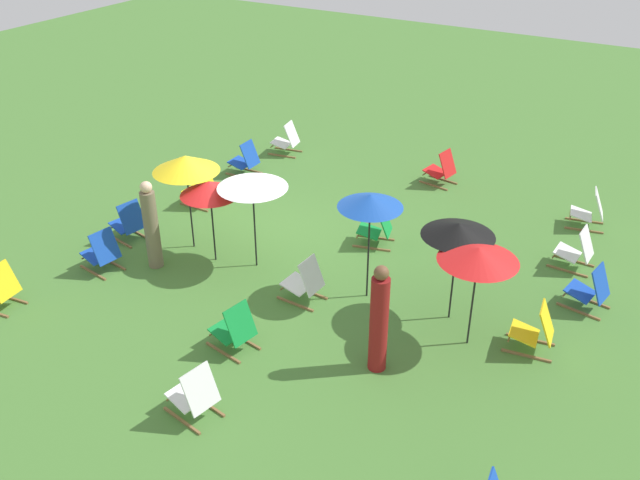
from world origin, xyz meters
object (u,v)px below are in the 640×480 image
at_px(deckchair_8, 441,169).
at_px(person_0, 151,226).
at_px(deckchair_14, 577,250).
at_px(deckchair_6, 102,252).
at_px(umbrella_4, 186,164).
at_px(deckchair_15, 129,223).
at_px(umbrella_2, 370,201).
at_px(umbrella_0, 459,230).
at_px(deckchair_13, 201,189).
at_px(deckchair_5, 535,330).
at_px(umbrella_5, 479,255).
at_px(person_1, 379,321).
at_px(deckchair_1, 305,282).
at_px(deckchair_9, 287,140).
at_px(deckchair_2, 194,395).
at_px(deckchair_0, 590,211).
at_px(deckchair_12, 377,228).
at_px(umbrella_1, 252,182).
at_px(umbrella_3, 210,188).
at_px(deckchair_4, 590,290).
at_px(deckchair_11, 245,160).

xyz_separation_m(deckchair_8, person_0, (6.09, -3.25, 0.46)).
bearing_deg(deckchair_14, person_0, -57.20).
xyz_separation_m(deckchair_6, umbrella_4, (-1.52, 0.88, 1.39)).
relative_size(deckchair_15, person_0, 0.48).
bearing_deg(umbrella_2, umbrella_0, 94.73).
bearing_deg(umbrella_2, deckchair_15, -83.29).
height_order(deckchair_6, deckchair_13, same).
bearing_deg(deckchair_5, person_0, -88.44).
distance_m(umbrella_5, person_0, 5.95).
bearing_deg(person_0, person_1, -164.33).
relative_size(deckchair_1, deckchair_9, 1.00).
distance_m(deckchair_5, deckchair_15, 7.93).
bearing_deg(deckchair_2, umbrella_5, 152.49).
xyz_separation_m(deckchair_6, person_0, (-0.60, 0.73, 0.46)).
bearing_deg(deckchair_0, deckchair_9, -102.87).
bearing_deg(deckchair_12, deckchair_5, 49.09).
xyz_separation_m(deckchair_9, umbrella_5, (5.11, 6.67, 1.26)).
xyz_separation_m(deckchair_12, person_1, (3.35, 1.66, 0.50)).
xyz_separation_m(umbrella_1, person_0, (0.96, -1.62, -0.88)).
xyz_separation_m(deckchair_1, deckchair_14, (-3.44, 3.79, 0.00)).
bearing_deg(umbrella_2, deckchair_14, 133.65).
relative_size(deckchair_1, umbrella_1, 0.46).
xyz_separation_m(umbrella_3, person_1, (1.28, 4.04, -0.64)).
distance_m(deckchair_6, deckchair_14, 8.75).
bearing_deg(umbrella_2, deckchair_2, -10.44).
distance_m(deckchair_0, umbrella_2, 5.54).
bearing_deg(deckchair_14, umbrella_3, -59.12).
distance_m(deckchair_1, deckchair_13, 4.35).
bearing_deg(deckchair_9, deckchair_5, 48.80).
distance_m(deckchair_13, umbrella_0, 6.46).
bearing_deg(deckchair_12, deckchair_4, 72.91).
distance_m(deckchair_8, deckchair_14, 4.17).
bearing_deg(person_1, deckchair_13, -61.62).
distance_m(deckchair_1, deckchair_5, 3.84).
distance_m(deckchair_0, deckchair_12, 4.47).
xyz_separation_m(deckchair_1, deckchair_5, (-0.63, 3.78, 0.00)).
height_order(deckchair_6, deckchair_14, same).
relative_size(deckchair_6, deckchair_14, 1.00).
relative_size(deckchair_9, person_0, 0.48).
xyz_separation_m(deckchair_0, umbrella_0, (4.44, -1.31, 1.30)).
relative_size(deckchair_9, umbrella_4, 0.43).
bearing_deg(umbrella_3, umbrella_2, 96.78).
bearing_deg(deckchair_2, umbrella_3, -135.33).
distance_m(deckchair_9, person_0, 5.90).
distance_m(deckchair_5, umbrella_5, 1.61).
relative_size(deckchair_0, umbrella_1, 0.46).
bearing_deg(deckchair_15, deckchair_13, -176.84).
bearing_deg(deckchair_6, deckchair_11, -168.60).
distance_m(deckchair_1, umbrella_3, 2.46).
height_order(deckchair_9, umbrella_5, umbrella_5).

